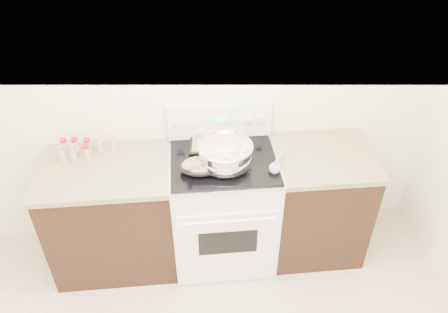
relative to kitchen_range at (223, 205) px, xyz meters
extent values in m
cube|color=white|center=(-0.35, 0.35, 0.86)|extent=(4.00, 0.05, 2.70)
cube|color=black|center=(-0.83, 0.01, -0.05)|extent=(0.90, 0.64, 0.88)
cube|color=brown|center=(-0.83, 0.01, 0.41)|extent=(0.93, 0.67, 0.04)
cube|color=black|center=(0.73, 0.01, -0.05)|extent=(0.70, 0.64, 0.88)
cube|color=brown|center=(0.73, 0.01, 0.41)|extent=(0.73, 0.67, 0.04)
cube|color=white|center=(0.00, 0.00, -0.03)|extent=(0.76, 0.66, 0.92)
cube|color=white|center=(0.00, -0.34, -0.04)|extent=(0.70, 0.01, 0.55)
cube|color=black|center=(0.00, -0.35, -0.04)|extent=(0.42, 0.01, 0.22)
cylinder|color=white|center=(0.00, -0.38, 0.21)|extent=(0.65, 0.02, 0.02)
cube|color=white|center=(0.00, -0.34, -0.41)|extent=(0.70, 0.01, 0.14)
cube|color=silver|center=(0.00, 0.00, 0.44)|extent=(0.78, 0.68, 0.01)
cube|color=black|center=(0.00, 0.00, 0.45)|extent=(0.74, 0.64, 0.01)
cube|color=white|center=(0.00, 0.29, 0.59)|extent=(0.76, 0.07, 0.28)
cylinder|color=white|center=(-0.30, 0.24, 0.61)|extent=(0.06, 0.02, 0.06)
cylinder|color=white|center=(-0.20, 0.24, 0.61)|extent=(0.06, 0.02, 0.06)
cylinder|color=white|center=(0.20, 0.24, 0.61)|extent=(0.06, 0.02, 0.06)
cylinder|color=white|center=(0.30, 0.24, 0.61)|extent=(0.06, 0.02, 0.06)
cube|color=#19E533|center=(0.00, 0.25, 0.61)|extent=(0.09, 0.00, 0.04)
cube|color=silver|center=(-0.08, 0.25, 0.61)|extent=(0.05, 0.00, 0.05)
cube|color=silver|center=(0.08, 0.25, 0.61)|extent=(0.05, 0.00, 0.05)
ellipsoid|color=silver|center=(0.00, -0.08, 0.53)|extent=(0.43, 0.43, 0.22)
cylinder|color=silver|center=(0.00, -0.08, 0.46)|extent=(0.20, 0.20, 0.01)
torus|color=silver|center=(0.00, -0.08, 0.62)|extent=(0.38, 0.38, 0.02)
cylinder|color=silver|center=(0.00, -0.08, 0.55)|extent=(0.36, 0.36, 0.12)
cylinder|color=brown|center=(0.00, -0.08, 0.61)|extent=(0.33, 0.33, 0.00)
cube|color=beige|center=(0.00, -0.20, 0.61)|extent=(0.04, 0.04, 0.03)
cube|color=beige|center=(0.05, -0.01, 0.61)|extent=(0.03, 0.03, 0.02)
cube|color=beige|center=(0.03, -0.09, 0.61)|extent=(0.05, 0.05, 0.03)
cube|color=beige|center=(0.13, -0.15, 0.61)|extent=(0.04, 0.04, 0.03)
cube|color=beige|center=(0.00, -0.03, 0.61)|extent=(0.03, 0.03, 0.02)
cube|color=beige|center=(-0.07, -0.08, 0.61)|extent=(0.04, 0.04, 0.02)
cube|color=beige|center=(0.05, -0.13, 0.61)|extent=(0.03, 0.03, 0.02)
cube|color=beige|center=(0.01, -0.16, 0.61)|extent=(0.05, 0.05, 0.03)
cube|color=beige|center=(-0.08, -0.16, 0.61)|extent=(0.04, 0.04, 0.03)
cube|color=beige|center=(0.02, -0.22, 0.61)|extent=(0.04, 0.04, 0.03)
cube|color=beige|center=(0.14, -0.10, 0.61)|extent=(0.03, 0.03, 0.03)
cube|color=beige|center=(-0.09, -0.10, 0.61)|extent=(0.04, 0.04, 0.03)
ellipsoid|color=black|center=(-0.16, -0.13, 0.49)|extent=(0.31, 0.22, 0.08)
ellipsoid|color=#A48557|center=(-0.16, -0.13, 0.51)|extent=(0.28, 0.20, 0.06)
sphere|color=#A48557|center=(-0.10, -0.10, 0.54)|extent=(0.05, 0.05, 0.05)
sphere|color=#A48557|center=(-0.24, -0.19, 0.54)|extent=(0.05, 0.05, 0.05)
sphere|color=#A48557|center=(-0.17, -0.16, 0.54)|extent=(0.04, 0.04, 0.04)
sphere|color=#A48557|center=(-0.10, -0.15, 0.54)|extent=(0.05, 0.05, 0.05)
sphere|color=#A48557|center=(-0.07, -0.11, 0.54)|extent=(0.04, 0.04, 0.04)
sphere|color=#A48557|center=(-0.24, -0.17, 0.54)|extent=(0.05, 0.05, 0.05)
sphere|color=#A48557|center=(-0.13, -0.08, 0.54)|extent=(0.05, 0.05, 0.05)
sphere|color=#A48557|center=(-0.19, -0.18, 0.54)|extent=(0.04, 0.04, 0.04)
cube|color=black|center=(-0.03, 0.17, 0.46)|extent=(0.43, 0.32, 0.02)
cube|color=#A48557|center=(-0.03, 0.17, 0.48)|extent=(0.38, 0.27, 0.02)
sphere|color=#A48557|center=(-0.06, 0.21, 0.49)|extent=(0.04, 0.04, 0.04)
sphere|color=#A48557|center=(-0.02, 0.08, 0.49)|extent=(0.04, 0.04, 0.04)
sphere|color=#A48557|center=(0.10, 0.14, 0.49)|extent=(0.04, 0.04, 0.04)
sphere|color=#A48557|center=(-0.16, 0.23, 0.49)|extent=(0.05, 0.05, 0.05)
sphere|color=#A48557|center=(-0.16, 0.19, 0.49)|extent=(0.04, 0.04, 0.04)
sphere|color=#A48557|center=(-0.17, 0.24, 0.49)|extent=(0.03, 0.03, 0.03)
sphere|color=#A48557|center=(-0.15, 0.15, 0.49)|extent=(0.03, 0.03, 0.03)
sphere|color=#A48557|center=(-0.11, 0.13, 0.49)|extent=(0.03, 0.03, 0.03)
sphere|color=#A48557|center=(-0.14, 0.09, 0.49)|extent=(0.03, 0.03, 0.03)
sphere|color=#A48557|center=(-0.07, 0.12, 0.49)|extent=(0.03, 0.03, 0.03)
cylinder|color=tan|center=(-0.04, 0.00, 0.46)|extent=(0.18, 0.23, 0.01)
sphere|color=tan|center=(-0.10, -0.09, 0.47)|extent=(0.04, 0.04, 0.04)
sphere|color=#7DA9BB|center=(0.33, -0.18, 0.48)|extent=(0.08, 0.08, 0.08)
cylinder|color=#7DA9BB|center=(0.38, -0.09, 0.51)|extent=(0.14, 0.23, 0.07)
cylinder|color=#BFB28C|center=(-1.13, 0.21, 0.48)|extent=(0.05, 0.05, 0.10)
cylinder|color=#B21414|center=(-1.13, 0.21, 0.54)|extent=(0.05, 0.05, 0.02)
cylinder|color=#BFB28C|center=(-1.05, 0.21, 0.48)|extent=(0.04, 0.04, 0.10)
cylinder|color=#B21414|center=(-1.05, 0.21, 0.54)|extent=(0.05, 0.05, 0.02)
cylinder|color=#BFB28C|center=(-0.96, 0.20, 0.48)|extent=(0.05, 0.05, 0.09)
cylinder|color=#B21414|center=(-0.96, 0.20, 0.53)|extent=(0.05, 0.05, 0.02)
cylinder|color=#BFB28C|center=(-0.88, 0.20, 0.49)|extent=(0.05, 0.05, 0.11)
cylinder|color=gold|center=(-0.88, 0.20, 0.55)|extent=(0.05, 0.05, 0.02)
cylinder|color=#BFB28C|center=(-0.78, 0.20, 0.48)|extent=(0.04, 0.04, 0.10)
cylinder|color=gold|center=(-0.78, 0.20, 0.54)|extent=(0.05, 0.05, 0.02)
cylinder|color=#BFB28C|center=(-1.12, 0.11, 0.48)|extent=(0.04, 0.04, 0.11)
cylinder|color=#B2B2B7|center=(-1.12, 0.11, 0.54)|extent=(0.04, 0.04, 0.02)
cylinder|color=#BFB28C|center=(-1.05, 0.12, 0.48)|extent=(0.04, 0.04, 0.11)
cylinder|color=#B2B2B7|center=(-1.05, 0.12, 0.55)|extent=(0.04, 0.04, 0.02)
cylinder|color=#BFB28C|center=(-0.96, 0.12, 0.48)|extent=(0.05, 0.05, 0.10)
cylinder|color=#B21414|center=(-0.96, 0.12, 0.53)|extent=(0.05, 0.05, 0.02)
camera|label=1|loc=(-0.23, -2.44, 2.31)|focal=35.00mm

